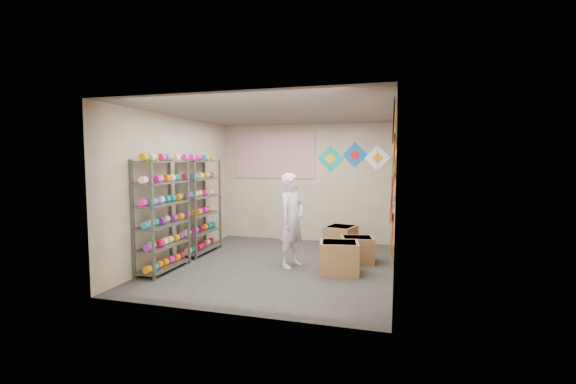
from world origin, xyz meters
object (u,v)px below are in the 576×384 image
(shelf_rack_back, at_px, (200,207))
(carton_c, at_px, (341,239))
(carton_b, at_px, (357,250))
(shopkeeper, at_px, (292,220))
(carton_a, at_px, (339,258))
(shelf_rack_front, at_px, (163,216))

(shelf_rack_back, xyz_separation_m, carton_c, (2.71, 0.91, -0.69))
(carton_b, bearing_deg, carton_c, 105.52)
(shopkeeper, height_order, carton_b, shopkeeper)
(shopkeeper, height_order, carton_a, shopkeeper)
(shopkeeper, distance_m, carton_c, 1.62)
(shelf_rack_back, bearing_deg, carton_c, 18.57)
(shelf_rack_back, xyz_separation_m, carton_b, (3.12, 0.13, -0.71))
(shopkeeper, relative_size, carton_a, 2.59)
(carton_c, bearing_deg, carton_a, -67.59)
(shelf_rack_front, xyz_separation_m, carton_a, (2.90, 0.67, -0.68))
(shelf_rack_back, xyz_separation_m, shopkeeper, (2.03, -0.45, -0.12))
(carton_b, bearing_deg, shelf_rack_back, 169.89)
(shelf_rack_back, distance_m, shopkeeper, 2.09)
(carton_c, bearing_deg, shelf_rack_front, -125.45)
(carton_a, bearing_deg, shopkeeper, 158.78)
(shelf_rack_front, bearing_deg, shopkeeper, 22.75)
(shelf_rack_back, height_order, carton_a, shelf_rack_back)
(shopkeeper, distance_m, carton_a, 1.05)
(shelf_rack_front, height_order, carton_a, shelf_rack_front)
(carton_a, distance_m, carton_b, 0.80)
(shopkeeper, relative_size, carton_b, 2.86)
(shelf_rack_back, distance_m, carton_b, 3.21)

